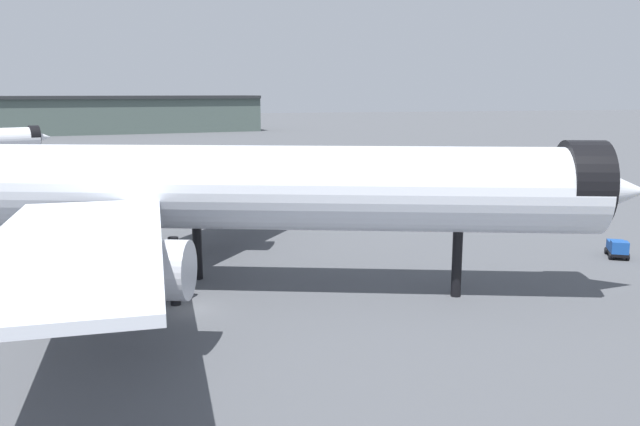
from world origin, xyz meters
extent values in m
plane|color=#4C4F54|center=(0.00, 0.00, 0.00)|extent=(900.00, 900.00, 0.00)
cylinder|color=silver|center=(2.92, 3.73, 8.82)|extent=(59.02, 26.03, 6.79)
cone|color=silver|center=(31.32, -6.08, 8.82)|extent=(9.23, 8.72, 6.65)
cylinder|color=black|center=(30.04, -5.63, 9.33)|extent=(5.12, 7.48, 6.86)
cube|color=silver|center=(4.04, 21.24, 7.98)|extent=(23.97, 27.38, 0.54)
cylinder|color=#B7BAC1|center=(4.34, 17.70, 5.74)|extent=(9.17, 6.27, 3.73)
cube|color=silver|center=(-7.00, -10.74, 7.98)|extent=(10.11, 27.21, 0.54)
cylinder|color=#B7BAC1|center=(-4.58, -8.15, 5.74)|extent=(9.17, 6.27, 3.73)
cylinder|color=black|center=(21.10, -2.55, 2.72)|extent=(0.81, 0.81, 5.43)
cylinder|color=black|center=(1.24, 8.08, 2.72)|extent=(0.81, 0.81, 5.43)
cylinder|color=black|center=(-1.08, 1.34, 2.72)|extent=(0.81, 0.81, 5.43)
cone|color=silver|center=(-26.06, 112.04, 6.13)|extent=(6.43, 6.09, 4.62)
cylinder|color=black|center=(-26.95, 111.72, 6.48)|extent=(3.59, 5.20, 4.76)
cylinder|color=black|center=(-32.85, 109.62, 1.89)|extent=(0.57, 0.57, 3.77)
cube|color=#475651|center=(-47.69, 220.08, 6.82)|extent=(186.12, 45.27, 13.65)
cube|color=#232628|center=(-47.69, 220.08, 14.25)|extent=(186.40, 47.47, 1.20)
cube|color=black|center=(42.62, 4.46, 0.50)|extent=(2.98, 3.57, 0.30)
cube|color=#194799|center=(42.15, 3.62, 1.25)|extent=(2.02, 1.90, 1.20)
cube|color=#1E2D38|center=(41.86, 3.12, 1.49)|extent=(1.21, 0.74, 0.60)
cube|color=#194799|center=(42.91, 4.96, 1.10)|extent=(2.34, 2.46, 0.90)
cylinder|color=black|center=(42.76, 3.09, 0.35)|extent=(0.59, 0.75, 0.70)
cylinder|color=black|center=(41.37, 3.88, 0.35)|extent=(0.59, 0.75, 0.70)
cylinder|color=black|center=(43.87, 5.03, 0.35)|extent=(0.59, 0.75, 0.70)
cylinder|color=black|center=(42.48, 5.83, 0.35)|extent=(0.59, 0.75, 0.70)
cube|color=black|center=(12.99, 42.36, 0.32)|extent=(2.75, 2.77, 0.20)
cube|color=beige|center=(12.99, 42.36, 1.12)|extent=(2.75, 2.77, 1.40)
sphere|color=black|center=(11.78, 42.52, 0.22)|extent=(0.44, 0.44, 0.44)
sphere|color=black|center=(12.86, 43.57, 0.22)|extent=(0.44, 0.44, 0.44)
sphere|color=black|center=(13.12, 41.14, 0.22)|extent=(0.44, 0.44, 0.44)
sphere|color=black|center=(14.20, 42.19, 0.22)|extent=(0.44, 0.44, 0.44)
camera|label=1|loc=(-2.96, -47.90, 16.45)|focal=35.92mm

